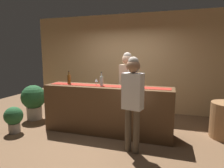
{
  "coord_description": "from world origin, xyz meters",
  "views": [
    {
      "loc": [
        1.29,
        -3.85,
        1.72
      ],
      "look_at": [
        0.11,
        0.0,
        1.1
      ],
      "focal_mm": 30.7,
      "sensor_mm": 36.0,
      "label": 1
    }
  ],
  "objects": [
    {
      "name": "wine_bottle_amber",
      "position": [
        -0.92,
        0.0,
        1.16
      ],
      "size": [
        0.07,
        0.07,
        0.3
      ],
      "color": "brown",
      "rests_on": "bar_counter"
    },
    {
      "name": "ground_plane",
      "position": [
        0.0,
        0.0,
        0.0
      ],
      "size": [
        10.0,
        10.0,
        0.0
      ],
      "primitive_type": "plane",
      "color": "brown"
    },
    {
      "name": "wine_bottle_clear",
      "position": [
        -0.13,
        -0.02,
        1.16
      ],
      "size": [
        0.07,
        0.07,
        0.3
      ],
      "color": "#B2C6C1",
      "rests_on": "bar_counter"
    },
    {
      "name": "potted_plant_small",
      "position": [
        -1.97,
        -0.61,
        0.34
      ],
      "size": [
        0.4,
        0.4,
        0.58
      ],
      "color": "#9E9389",
      "rests_on": "ground"
    },
    {
      "name": "back_wall",
      "position": [
        0.0,
        1.9,
        1.45
      ],
      "size": [
        6.0,
        0.12,
        2.9
      ],
      "primitive_type": "cube",
      "color": "tan",
      "rests_on": "ground"
    },
    {
      "name": "potted_plant_tall",
      "position": [
        -2.16,
        0.27,
        0.53
      ],
      "size": [
        0.63,
        0.63,
        0.92
      ],
      "color": "#9E9389",
      "rests_on": "ground"
    },
    {
      "name": "bartender",
      "position": [
        0.3,
        0.58,
        1.11
      ],
      "size": [
        0.37,
        0.25,
        1.77
      ],
      "rotation": [
        0.0,
        0.0,
        2.98
      ],
      "color": "#26262B",
      "rests_on": "ground"
    },
    {
      "name": "wine_glass_mid_counter",
      "position": [
        0.77,
        -0.1,
        1.15
      ],
      "size": [
        0.07,
        0.07,
        0.14
      ],
      "color": "silver",
      "rests_on": "bar_counter"
    },
    {
      "name": "bar_counter",
      "position": [
        0.0,
        0.0,
        0.52
      ],
      "size": [
        2.79,
        0.6,
        1.05
      ],
      "primitive_type": "cube",
      "color": "#543821",
      "rests_on": "ground"
    },
    {
      "name": "customer_sipping",
      "position": [
        0.69,
        -0.68,
        1.04
      ],
      "size": [
        0.38,
        0.27,
        1.69
      ],
      "rotation": [
        0.0,
        0.0,
        -0.23
      ],
      "color": "brown",
      "rests_on": "ground"
    },
    {
      "name": "counter_runner_cloth",
      "position": [
        0.0,
        0.0,
        1.05
      ],
      "size": [
        2.65,
        0.28,
        0.01
      ],
      "primitive_type": "cube",
      "color": "maroon",
      "rests_on": "bar_counter"
    },
    {
      "name": "wine_glass_near_customer",
      "position": [
        -0.27,
        0.04,
        1.15
      ],
      "size": [
        0.07,
        0.07,
        0.14
      ],
      "color": "silver",
      "rests_on": "bar_counter"
    }
  ]
}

